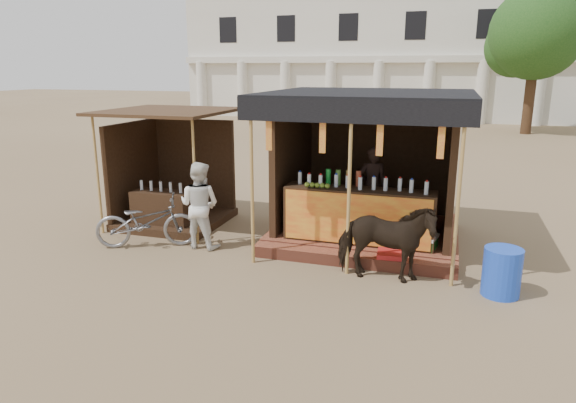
% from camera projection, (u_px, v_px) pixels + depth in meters
% --- Properties ---
extents(ground, '(120.00, 120.00, 0.00)m').
position_uv_depth(ground, '(253.00, 306.00, 7.07)').
color(ground, '#846B4C').
rests_on(ground, ground).
extents(main_stall, '(3.60, 3.61, 2.78)m').
position_uv_depth(main_stall, '(367.00, 187.00, 9.62)').
color(main_stall, brown).
rests_on(main_stall, ground).
extents(secondary_stall, '(2.40, 2.40, 2.38)m').
position_uv_depth(secondary_stall, '(168.00, 183.00, 10.77)').
color(secondary_stall, '#352113').
rests_on(secondary_stall, ground).
extents(cow, '(1.50, 0.69, 1.26)m').
position_uv_depth(cow, '(385.00, 242.00, 7.78)').
color(cow, black).
rests_on(cow, ground).
extents(motorbike, '(1.91, 1.34, 0.95)m').
position_uv_depth(motorbike, '(147.00, 222.00, 9.33)').
color(motorbike, gray).
rests_on(motorbike, ground).
extents(bystander, '(0.80, 0.64, 1.58)m').
position_uv_depth(bystander, '(199.00, 205.00, 9.24)').
color(bystander, white).
rests_on(bystander, ground).
extents(blue_barrel, '(0.68, 0.68, 0.71)m').
position_uv_depth(blue_barrel, '(502.00, 272.00, 7.35)').
color(blue_barrel, blue).
rests_on(blue_barrel, ground).
extents(red_crate, '(0.47, 0.45, 0.28)m').
position_uv_depth(red_crate, '(391.00, 260.00, 8.40)').
color(red_crate, '#AE1D1D').
rests_on(red_crate, ground).
extents(cooler, '(0.71, 0.56, 0.46)m').
position_uv_depth(cooler, '(417.00, 246.00, 8.77)').
color(cooler, '#1A7621').
rests_on(cooler, ground).
extents(background_building, '(26.00, 7.45, 8.18)m').
position_uv_depth(background_building, '(387.00, 56.00, 34.28)').
color(background_building, silver).
rests_on(background_building, ground).
extents(tree, '(4.50, 4.40, 7.00)m').
position_uv_depth(tree, '(532.00, 37.00, 24.64)').
color(tree, '#382314').
rests_on(tree, ground).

